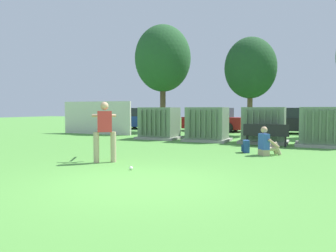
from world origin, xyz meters
name	(u,v)px	position (x,y,z in m)	size (l,w,h in m)	color
ground_plane	(139,183)	(0.00, 0.00, 0.00)	(96.00, 96.00, 0.00)	#51933D
fence_panel	(97,118)	(-8.67, 10.50, 1.00)	(4.80, 0.12, 2.00)	beige
transformer_west	(159,124)	(-3.81, 9.19, 0.79)	(2.10, 1.70, 1.62)	#9E9B93
transformer_mid_west	(207,125)	(-1.21, 9.05, 0.79)	(2.10, 1.70, 1.62)	#9E9B93
transformer_mid_east	(264,126)	(1.40, 9.19, 0.79)	(2.10, 1.70, 1.62)	#9E9B93
transformer_east	(323,127)	(3.78, 8.86, 0.79)	(2.10, 1.70, 1.62)	#9E9B93
park_bench	(266,133)	(1.63, 7.92, 0.54)	(1.80, 0.41, 0.92)	black
batter	(105,129)	(-2.17, 1.94, 0.98)	(1.18, 1.43, 1.74)	tan
sports_ball	(131,168)	(-0.88, 1.20, 0.04)	(0.09, 0.09, 0.09)	white
seated_spectator	(267,144)	(1.96, 5.24, 0.38)	(0.76, 0.71, 0.96)	tan
backpack	(246,147)	(1.21, 5.64, 0.21)	(0.33, 0.36, 0.44)	#264C8C
tree_left	(163,59)	(-5.79, 13.99, 4.91)	(3.74, 3.74, 7.15)	brown
tree_center_left	(250,68)	(0.10, 13.31, 3.91)	(2.98, 2.98, 5.69)	brown
parked_car_leftmost	(142,119)	(-8.65, 16.39, 0.75)	(4.37, 2.30, 1.62)	navy
parked_car_left_of_center	(214,120)	(-2.74, 15.94, 0.75)	(4.31, 2.14, 1.62)	maroon
parked_car_right_of_center	(293,121)	(2.39, 16.02, 0.75)	(4.22, 1.96, 1.62)	black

